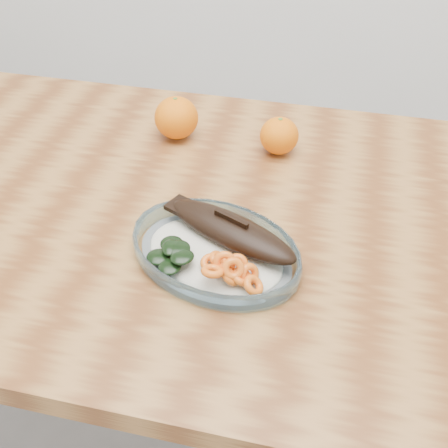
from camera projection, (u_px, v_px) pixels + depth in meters
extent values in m
plane|color=slate|center=(199.00, 434.00, 1.44)|extent=(3.00, 3.00, 0.00)
cube|color=brown|center=(187.00, 214.00, 0.97)|extent=(1.20, 0.80, 0.04)
cylinder|color=brown|center=(40.00, 216.00, 1.56)|extent=(0.06, 0.06, 0.71)
cylinder|color=brown|center=(444.00, 279.00, 1.38)|extent=(0.06, 0.06, 0.71)
ellipsoid|color=white|center=(215.00, 256.00, 0.86)|extent=(0.58, 0.50, 0.01)
torus|color=#91C5E1|center=(215.00, 251.00, 0.85)|extent=(0.63, 0.63, 0.03)
ellipsoid|color=white|center=(215.00, 247.00, 0.84)|extent=(0.52, 0.43, 0.02)
ellipsoid|color=black|center=(231.00, 223.00, 0.85)|extent=(0.24, 0.15, 0.04)
ellipsoid|color=black|center=(231.00, 226.00, 0.85)|extent=(0.20, 0.13, 0.02)
cube|color=black|center=(181.00, 198.00, 0.89)|extent=(0.06, 0.05, 0.01)
cube|color=black|center=(231.00, 214.00, 0.84)|extent=(0.06, 0.03, 0.02)
torus|color=#E45A10|center=(219.00, 252.00, 0.81)|extent=(0.04, 0.04, 0.03)
torus|color=#E45A10|center=(211.00, 256.00, 0.80)|extent=(0.04, 0.04, 0.03)
torus|color=#E45A10|center=(254.00, 277.00, 0.77)|extent=(0.03, 0.03, 0.03)
torus|color=#E45A10|center=(227.00, 263.00, 0.79)|extent=(0.05, 0.04, 0.04)
torus|color=#E45A10|center=(237.00, 257.00, 0.80)|extent=(0.04, 0.04, 0.04)
torus|color=#E45A10|center=(242.00, 269.00, 0.78)|extent=(0.04, 0.04, 0.02)
torus|color=#E45A10|center=(231.00, 268.00, 0.78)|extent=(0.04, 0.04, 0.03)
torus|color=#E45A10|center=(249.00, 266.00, 0.79)|extent=(0.04, 0.05, 0.04)
torus|color=#E45A10|center=(212.00, 263.00, 0.77)|extent=(0.04, 0.04, 0.02)
torus|color=#E45A10|center=(224.00, 254.00, 0.79)|extent=(0.05, 0.03, 0.04)
torus|color=#E45A10|center=(233.00, 260.00, 0.78)|extent=(0.05, 0.04, 0.04)
ellipsoid|color=black|center=(158.00, 249.00, 0.82)|extent=(0.04, 0.04, 0.01)
ellipsoid|color=black|center=(171.00, 236.00, 0.84)|extent=(0.05, 0.05, 0.01)
ellipsoid|color=black|center=(169.00, 258.00, 0.80)|extent=(0.03, 0.04, 0.01)
ellipsoid|color=black|center=(178.00, 240.00, 0.83)|extent=(0.05, 0.05, 0.01)
ellipsoid|color=black|center=(182.00, 249.00, 0.80)|extent=(0.05, 0.05, 0.01)
ellipsoid|color=black|center=(170.00, 239.00, 0.82)|extent=(0.03, 0.04, 0.01)
ellipsoid|color=black|center=(178.00, 240.00, 0.82)|extent=(0.04, 0.04, 0.01)
sphere|color=#EF4704|center=(176.00, 118.00, 1.10)|extent=(0.09, 0.09, 0.09)
sphere|color=#EF4704|center=(279.00, 136.00, 1.06)|extent=(0.07, 0.07, 0.07)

